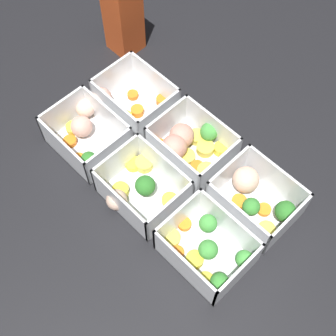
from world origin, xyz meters
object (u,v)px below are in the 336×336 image
(container_near_right, at_px, (208,250))
(container_far_center, at_px, (189,145))
(container_near_left, at_px, (86,133))
(container_far_right, at_px, (256,198))
(container_near_center, at_px, (139,188))
(juice_carton, at_px, (123,15))
(container_far_left, at_px, (128,101))

(container_near_right, bearing_deg, container_far_center, 142.85)
(container_near_left, distance_m, container_far_right, 0.36)
(container_near_left, bearing_deg, container_far_center, 37.83)
(container_near_center, height_order, container_near_right, same)
(container_far_right, bearing_deg, container_near_center, -139.85)
(container_far_center, xyz_separation_m, container_far_right, (0.17, 0.00, 0.00))
(container_near_left, relative_size, container_far_right, 1.10)
(container_far_center, relative_size, juice_carton, 0.77)
(container_far_left, xyz_separation_m, container_far_center, (0.17, 0.01, 0.00))
(container_far_center, distance_m, container_far_right, 0.17)
(container_near_center, distance_m, container_far_left, 0.21)
(container_near_left, bearing_deg, container_near_right, -0.78)
(container_near_left, xyz_separation_m, container_near_center, (0.17, -0.01, -0.00))
(container_far_center, xyz_separation_m, juice_carton, (-0.31, 0.11, 0.07))
(container_far_left, height_order, container_far_center, same)
(container_far_left, bearing_deg, juice_carton, 139.61)
(container_near_center, xyz_separation_m, juice_carton, (-0.31, 0.24, 0.07))
(container_near_center, height_order, container_far_center, same)
(container_near_right, relative_size, juice_carton, 0.81)
(container_far_left, bearing_deg, container_near_left, -89.69)
(container_near_right, relative_size, container_far_left, 0.99)
(container_near_left, relative_size, juice_carton, 0.83)
(container_near_right, xyz_separation_m, juice_carton, (-0.49, 0.24, 0.07))
(container_near_center, bearing_deg, juice_carton, 142.02)
(container_far_left, bearing_deg, container_near_right, -19.12)
(container_far_right, distance_m, juice_carton, 0.49)
(container_near_left, height_order, container_near_right, same)
(container_far_center, relative_size, container_far_right, 1.02)
(container_near_left, distance_m, container_far_left, 0.11)
(container_near_right, xyz_separation_m, container_far_right, (-0.01, 0.14, 0.00))
(container_far_left, relative_size, juice_carton, 0.82)
(container_near_center, relative_size, container_far_center, 1.00)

